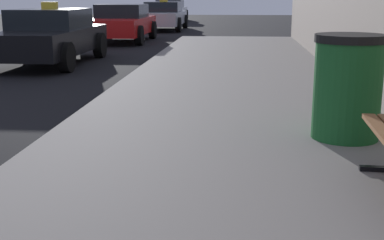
{
  "coord_description": "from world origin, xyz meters",
  "views": [
    {
      "loc": [
        4.05,
        -2.74,
        1.6
      ],
      "look_at": [
        3.62,
        1.93,
        0.47
      ],
      "focal_mm": 48.75,
      "sensor_mm": 36.0,
      "label": 1
    }
  ],
  "objects_px": {
    "car_red": "(121,23)",
    "car_silver": "(163,16)",
    "trash_bin": "(347,87)",
    "car_black": "(49,36)",
    "car_white": "(170,10)"
  },
  "relations": [
    {
      "from": "car_red",
      "to": "car_silver",
      "type": "height_order",
      "value": "car_silver"
    },
    {
      "from": "car_black",
      "to": "car_white",
      "type": "distance_m",
      "value": 20.71
    },
    {
      "from": "trash_bin",
      "to": "car_silver",
      "type": "distance_m",
      "value": 19.43
    },
    {
      "from": "trash_bin",
      "to": "car_black",
      "type": "xyz_separation_m",
      "value": [
        -5.57,
        6.65,
        -0.04
      ]
    },
    {
      "from": "car_black",
      "to": "car_red",
      "type": "relative_size",
      "value": 1.01
    },
    {
      "from": "trash_bin",
      "to": "car_black",
      "type": "height_order",
      "value": "car_black"
    },
    {
      "from": "car_black",
      "to": "car_silver",
      "type": "bearing_deg",
      "value": -94.4
    },
    {
      "from": "car_silver",
      "to": "car_white",
      "type": "height_order",
      "value": "car_silver"
    },
    {
      "from": "trash_bin",
      "to": "car_red",
      "type": "bearing_deg",
      "value": 112.28
    },
    {
      "from": "car_black",
      "to": "car_silver",
      "type": "distance_m",
      "value": 12.26
    },
    {
      "from": "car_red",
      "to": "car_silver",
      "type": "bearing_deg",
      "value": -95.25
    },
    {
      "from": "car_black",
      "to": "car_silver",
      "type": "xyz_separation_m",
      "value": [
        0.94,
        12.22,
        0.0
      ]
    },
    {
      "from": "car_white",
      "to": "car_black",
      "type": "bearing_deg",
      "value": 89.68
    },
    {
      "from": "trash_bin",
      "to": "car_red",
      "type": "distance_m",
      "value": 13.7
    },
    {
      "from": "car_red",
      "to": "car_silver",
      "type": "xyz_separation_m",
      "value": [
        0.57,
        6.19,
        0.0
      ]
    }
  ]
}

